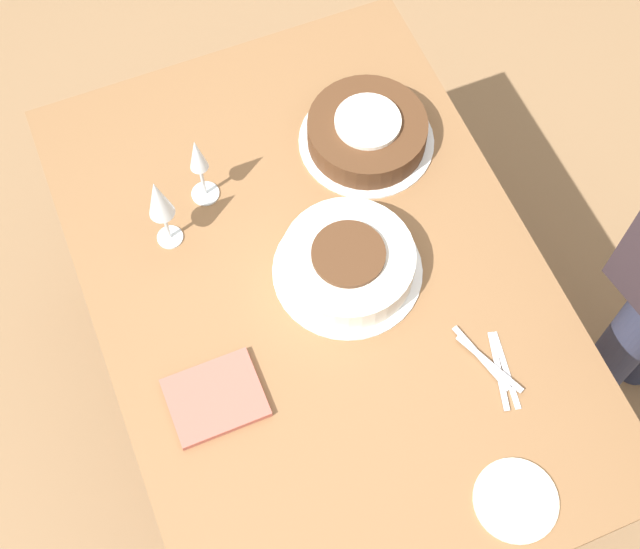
% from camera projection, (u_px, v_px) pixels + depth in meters
% --- Properties ---
extents(ground_plane, '(12.00, 12.00, 0.00)m').
position_uv_depth(ground_plane, '(320.00, 397.00, 2.57)').
color(ground_plane, '#8E6B47').
extents(dining_table, '(1.37, 0.95, 0.75)m').
position_uv_depth(dining_table, '(320.00, 307.00, 2.00)').
color(dining_table, brown).
rests_on(dining_table, ground_plane).
extents(cake_center_white, '(0.32, 0.32, 0.09)m').
position_uv_depth(cake_center_white, '(348.00, 263.00, 1.88)').
color(cake_center_white, white).
rests_on(cake_center_white, dining_table).
extents(cake_front_chocolate, '(0.31, 0.31, 0.08)m').
position_uv_depth(cake_front_chocolate, '(367.00, 132.00, 2.03)').
color(cake_front_chocolate, white).
rests_on(cake_front_chocolate, dining_table).
extents(wine_glass_near, '(0.06, 0.06, 0.20)m').
position_uv_depth(wine_glass_near, '(198.00, 160.00, 1.88)').
color(wine_glass_near, silver).
rests_on(wine_glass_near, dining_table).
extents(wine_glass_far, '(0.06, 0.06, 0.22)m').
position_uv_depth(wine_glass_far, '(159.00, 201.00, 1.81)').
color(wine_glass_far, silver).
rests_on(wine_glass_far, dining_table).
extents(dessert_plate_left, '(0.16, 0.16, 0.01)m').
position_uv_depth(dessert_plate_left, '(516.00, 500.00, 1.70)').
color(dessert_plate_left, beige).
rests_on(dessert_plate_left, dining_table).
extents(fork_pile, '(0.21, 0.09, 0.01)m').
position_uv_depth(fork_pile, '(494.00, 366.00, 1.81)').
color(fork_pile, silver).
rests_on(fork_pile, dining_table).
extents(napkin_stack, '(0.15, 0.19, 0.02)m').
position_uv_depth(napkin_stack, '(215.00, 398.00, 1.78)').
color(napkin_stack, '#B75B4C').
rests_on(napkin_stack, dining_table).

